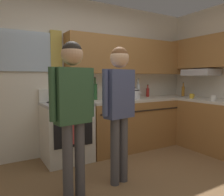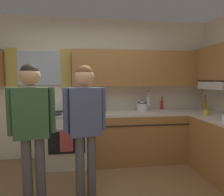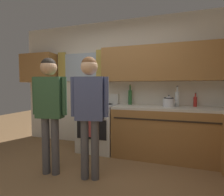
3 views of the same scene
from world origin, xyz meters
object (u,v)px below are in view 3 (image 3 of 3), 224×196
Objects in this scene: stovetop_kettle at (169,101)px; adult_left at (50,102)px; stove_oven at (98,126)px; bottle_tall_clear at (177,99)px; bottle_sauce_red at (195,101)px; adult_in_plaid at (90,103)px; bottle_wine_green at (130,97)px.

stovetop_kettle is 0.17× the size of adult_left.
bottle_tall_clear is at bearing 4.70° from stove_oven.
adult_in_plaid is (-1.47, -1.25, 0.04)m from bottle_sauce_red.
bottle_sauce_red is 0.32m from bottle_tall_clear.
adult_left is at bearing -147.97° from bottle_sauce_red.
bottle_tall_clear is 2.13m from adult_left.
bottle_tall_clear is at bearing 33.66° from stovetop_kettle.
stove_oven is at bearing 106.39° from adult_in_plaid.
adult_left reaches higher than stove_oven.
bottle_sauce_red is 2.43m from adult_left.
bottle_wine_green is at bearing 19.52° from stove_oven.
stovetop_kettle is 1.48m from adult_in_plaid.
bottle_wine_green is 0.87m from bottle_tall_clear.
adult_left is (-1.76, -1.21, -0.00)m from bottle_tall_clear.
bottle_sauce_red is (1.77, 0.21, 0.53)m from stove_oven.
adult_in_plaid reaches higher than stovetop_kettle.
bottle_tall_clear is at bearing -6.12° from bottle_wine_green.
adult_in_plaid is at bearing -73.61° from stove_oven.
bottle_wine_green is 1.07× the size of bottle_tall_clear.
stove_oven is 1.86m from bottle_sauce_red.
adult_in_plaid is (-1.16, -1.16, -0.01)m from bottle_tall_clear.
adult_in_plaid is at bearing 4.09° from adult_left.
bottle_wine_green is (0.60, 0.21, 0.58)m from stove_oven.
bottle_wine_green is 0.75m from stovetop_kettle.
bottle_tall_clear is at bearing 45.08° from adult_in_plaid.
bottle_sauce_red is 0.67× the size of bottle_tall_clear.
adult_left reaches higher than bottle_tall_clear.
stove_oven is 2.79× the size of bottle_wine_green.
bottle_tall_clear is 1.34× the size of stovetop_kettle.
adult_left reaches higher than stovetop_kettle.
stove_oven is at bearing -160.48° from bottle_wine_green.
adult_left is at bearing -145.45° from stovetop_kettle.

